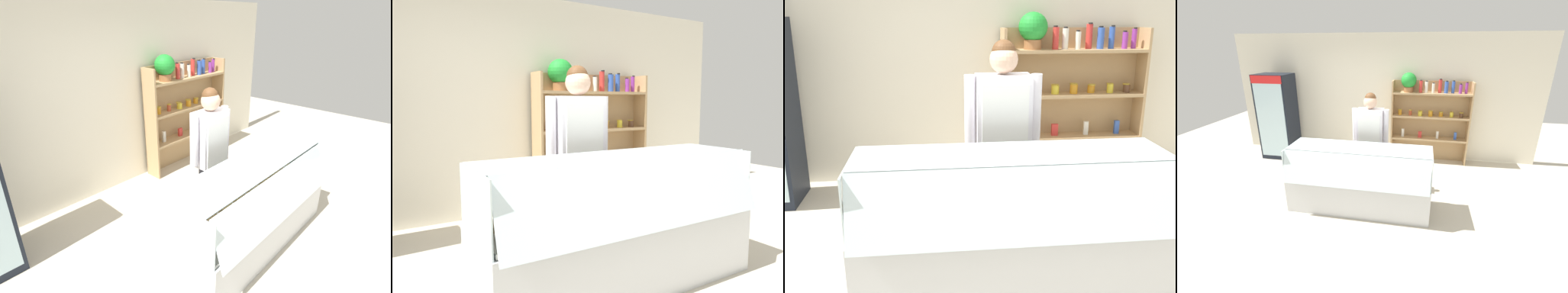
# 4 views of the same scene
# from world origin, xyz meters

# --- Properties ---
(ground_plane) EXTENTS (12.00, 12.00, 0.00)m
(ground_plane) POSITION_xyz_m (0.00, 0.00, 0.00)
(ground_plane) COLOR beige
(back_wall) EXTENTS (6.80, 0.10, 2.70)m
(back_wall) POSITION_xyz_m (0.00, 2.33, 1.35)
(back_wall) COLOR silver
(back_wall) RESTS_ON ground
(shelving_unit) EXTENTS (1.64, 0.32, 1.93)m
(shelving_unit) POSITION_xyz_m (1.02, 2.11, 1.12)
(shelving_unit) COLOR tan
(shelving_unit) RESTS_ON ground
(deli_display_case) EXTENTS (2.17, 0.75, 1.01)m
(deli_display_case) POSITION_xyz_m (0.04, 0.01, 0.31)
(deli_display_case) COLOR silver
(deli_display_case) RESTS_ON ground
(shop_clerk) EXTENTS (0.63, 0.25, 1.72)m
(shop_clerk) POSITION_xyz_m (0.09, 0.69, 1.03)
(shop_clerk) COLOR #2D2D38
(shop_clerk) RESTS_ON ground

